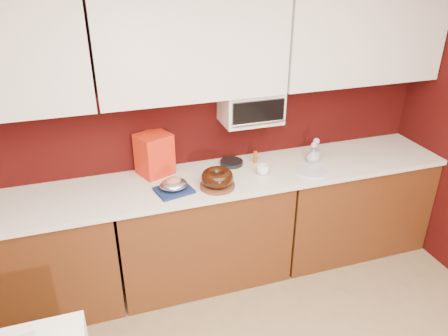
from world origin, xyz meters
name	(u,v)px	position (x,y,z in m)	size (l,w,h in m)	color
wall_back	(189,122)	(0.00, 2.25, 1.25)	(4.00, 0.02, 2.50)	#350807
base_cabinet_left	(22,265)	(-1.33, 1.94, 0.43)	(1.31, 0.58, 0.86)	#552B11
base_cabinet_center	(202,231)	(0.00, 1.94, 0.43)	(1.31, 0.58, 0.86)	#552B11
base_cabinet_right	(348,204)	(1.33, 1.94, 0.43)	(1.31, 0.58, 0.86)	#552B11
countertop	(201,182)	(0.00, 1.94, 0.88)	(4.00, 0.62, 0.04)	silver
upper_cabinet_center	(192,47)	(0.00, 2.08, 1.85)	(1.31, 0.33, 0.70)	white
upper_cabinet_right	(361,36)	(1.33, 2.08, 1.85)	(1.31, 0.33, 0.70)	white
toaster_oven	(251,106)	(0.45, 2.10, 1.38)	(0.45, 0.30, 0.25)	white
toaster_oven_door	(259,113)	(0.45, 1.94, 1.38)	(0.40, 0.02, 0.18)	black
toaster_oven_handle	(259,123)	(0.45, 1.93, 1.30)	(0.02, 0.02, 0.42)	silver
cake_base	(217,186)	(0.08, 1.79, 0.91)	(0.25, 0.25, 0.02)	brown
bundt_cake	(217,177)	(0.08, 1.79, 0.98)	(0.23, 0.23, 0.09)	black
navy_towel	(174,190)	(-0.23, 1.82, 0.91)	(0.25, 0.21, 0.02)	#15234F
foil_ham_nest	(174,185)	(-0.23, 1.82, 0.96)	(0.20, 0.17, 0.07)	silver
roasted_ham	(173,181)	(-0.23, 1.82, 0.98)	(0.11, 0.09, 0.07)	#B67153
pandoro_box	(154,154)	(-0.30, 2.15, 1.06)	(0.23, 0.21, 0.32)	#BC0C10
dark_pan	(232,163)	(0.30, 2.11, 0.92)	(0.18, 0.18, 0.03)	black
coffee_mug	(263,169)	(0.47, 1.88, 0.95)	(0.08, 0.08, 0.09)	white
blue_jar	(315,155)	(0.97, 1.96, 0.95)	(0.08, 0.08, 0.10)	navy
flower_vase	(313,155)	(0.94, 1.95, 0.96)	(0.09, 0.09, 0.13)	#AEB1C5
flower_pink	(314,145)	(0.94, 1.95, 1.05)	(0.05, 0.05, 0.05)	pink
flower_blue	(316,141)	(0.97, 1.97, 1.07)	(0.05, 0.05, 0.05)	#85A6D5
china_plate	(312,172)	(0.85, 1.79, 0.91)	(0.23, 0.23, 0.01)	silver
amber_bottle	(255,157)	(0.49, 2.08, 0.95)	(0.03, 0.03, 0.10)	#984B1B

